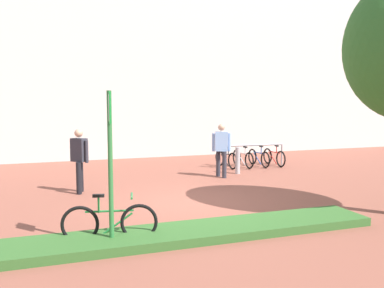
# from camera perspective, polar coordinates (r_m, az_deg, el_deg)

# --- Properties ---
(ground_plane) EXTENTS (60.00, 60.00, 0.00)m
(ground_plane) POSITION_cam_1_polar(r_m,az_deg,el_deg) (10.36, -0.10, -7.93)
(ground_plane) COLOR brown
(building_facade) EXTENTS (28.00, 1.20, 10.00)m
(building_facade) POSITION_cam_1_polar(r_m,az_deg,el_deg) (18.87, -9.47, 13.53)
(building_facade) COLOR silver
(building_facade) RESTS_ON ground
(planter_strip) EXTENTS (7.00, 1.10, 0.16)m
(planter_strip) POSITION_cam_1_polar(r_m,az_deg,el_deg) (7.91, 0.43, -11.76)
(planter_strip) COLOR #336028
(planter_strip) RESTS_ON ground
(parking_sign_post) EXTENTS (0.08, 0.36, 2.64)m
(parking_sign_post) POSITION_cam_1_polar(r_m,az_deg,el_deg) (7.20, -10.93, -0.31)
(parking_sign_post) COLOR #2D7238
(parking_sign_post) RESTS_ON ground
(bike_at_sign) EXTENTS (1.66, 0.49, 0.86)m
(bike_at_sign) POSITION_cam_1_polar(r_m,az_deg,el_deg) (7.70, -10.95, -10.27)
(bike_at_sign) COLOR black
(bike_at_sign) RESTS_ON ground
(bike_rack_cluster) EXTENTS (2.66, 1.67, 0.83)m
(bike_rack_cluster) POSITION_cam_1_polar(r_m,az_deg,el_deg) (16.03, 7.86, -1.77)
(bike_rack_cluster) COLOR #99999E
(bike_rack_cluster) RESTS_ON ground
(bollard_steel) EXTENTS (0.16, 0.16, 0.90)m
(bollard_steel) POSITION_cam_1_polar(r_m,az_deg,el_deg) (14.39, 6.14, -2.22)
(bollard_steel) COLOR #ADADB2
(bollard_steel) RESTS_ON ground
(person_casual_tan) EXTENTS (0.58, 0.47, 1.72)m
(person_casual_tan) POSITION_cam_1_polar(r_m,az_deg,el_deg) (13.65, 3.96, -0.38)
(person_casual_tan) COLOR #2D2D38
(person_casual_tan) RESTS_ON ground
(person_suited_navy) EXTENTS (0.45, 0.47, 1.72)m
(person_suited_navy) POSITION_cam_1_polar(r_m,az_deg,el_deg) (11.70, -14.87, -1.63)
(person_suited_navy) COLOR black
(person_suited_navy) RESTS_ON ground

